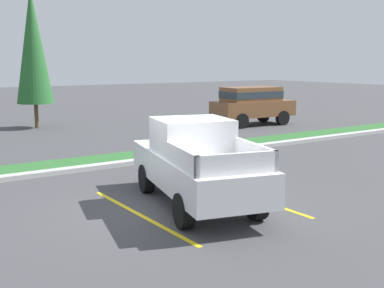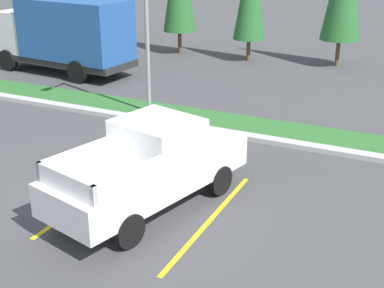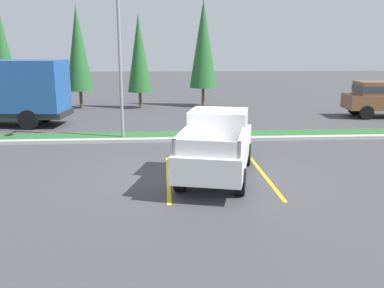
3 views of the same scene
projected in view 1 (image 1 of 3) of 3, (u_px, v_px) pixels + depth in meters
The scene contains 8 objects.
ground_plane at pixel (158, 209), 11.83m from camera, with size 120.00×120.00×0.00m, color #424244.
parking_line_near at pixel (141, 215), 11.34m from camera, with size 0.12×4.80×0.01m, color yellow.
parking_line_far at pixel (244, 195), 13.06m from camera, with size 0.12×4.80×0.01m, color yellow.
curb_strip at pixel (79, 169), 15.90m from camera, with size 56.00×0.40×0.15m, color #B2B2AD.
grass_median at pixel (67, 164), 16.81m from camera, with size 56.00×1.80×0.06m, color #2D662D.
pickup_truck_main at pixel (195, 163), 12.08m from camera, with size 3.13×5.53×2.10m.
suv_distant at pixel (252, 103), 27.17m from camera, with size 4.71×2.19×2.10m.
cypress_tree_right_inner at pixel (33, 46), 25.55m from camera, with size 1.89×1.89×7.26m.
Camera 1 is at (-5.73, -9.91, 3.48)m, focal length 46.35 mm.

